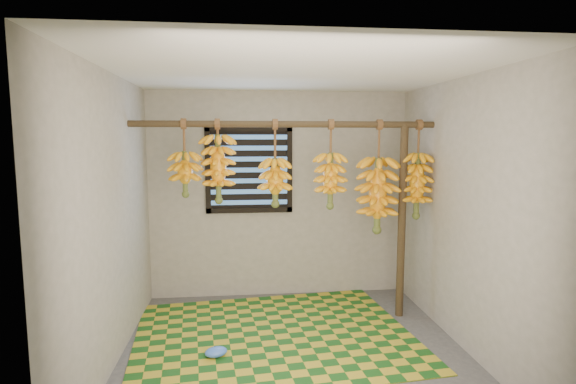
{
  "coord_description": "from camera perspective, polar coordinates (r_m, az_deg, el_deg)",
  "views": [
    {
      "loc": [
        -0.47,
        -3.71,
        1.87
      ],
      "look_at": [
        0.0,
        0.55,
        1.35
      ],
      "focal_mm": 28.0,
      "sensor_mm": 36.0,
      "label": 1
    }
  ],
  "objects": [
    {
      "name": "ceiling",
      "position": [
        3.77,
        0.95,
        15.08
      ],
      "size": [
        3.0,
        3.0,
        0.01
      ],
      "primitive_type": "cube",
      "color": "silver",
      "rests_on": "wall_back"
    },
    {
      "name": "floor",
      "position": [
        4.18,
        0.88,
        -19.73
      ],
      "size": [
        3.0,
        3.0,
        0.01
      ],
      "primitive_type": "cube",
      "color": "#454545",
      "rests_on": "ground"
    },
    {
      "name": "banana_bunch_a",
      "position": [
        4.45,
        -12.94,
        2.28
      ],
      "size": [
        0.31,
        0.31,
        0.75
      ],
      "color": "brown",
      "rests_on": "hanging_pole"
    },
    {
      "name": "hanging_pole",
      "position": [
        4.43,
        -0.21,
        8.61
      ],
      "size": [
        3.0,
        0.06,
        0.06
      ],
      "primitive_type": "cylinder",
      "rotation": [
        0.0,
        1.57,
        0.0
      ],
      "color": "#443520",
      "rests_on": "wall_left"
    },
    {
      "name": "woven_mat",
      "position": [
        4.48,
        -1.78,
        -17.69
      ],
      "size": [
        2.76,
        2.31,
        0.01
      ],
      "primitive_type": "cube",
      "rotation": [
        0.0,
        0.0,
        0.1
      ],
      "color": "#174E17",
      "rests_on": "floor"
    },
    {
      "name": "plastic_bag",
      "position": [
        4.11,
        -9.13,
        -19.41
      ],
      "size": [
        0.23,
        0.2,
        0.08
      ],
      "primitive_type": "ellipsoid",
      "rotation": [
        0.0,
        0.0,
        0.36
      ],
      "color": "#3C6FE2",
      "rests_on": "woven_mat"
    },
    {
      "name": "banana_bunch_e",
      "position": [
        4.66,
        11.32,
        -0.38
      ],
      "size": [
        0.41,
        0.41,
        1.14
      ],
      "color": "brown",
      "rests_on": "hanging_pole"
    },
    {
      "name": "banana_bunch_c",
      "position": [
        4.44,
        -1.63,
        1.29
      ],
      "size": [
        0.31,
        0.31,
        0.86
      ],
      "color": "brown",
      "rests_on": "hanging_pole"
    },
    {
      "name": "wall_right",
      "position": [
        4.25,
        21.5,
        -2.63
      ],
      "size": [
        0.01,
        3.0,
        2.4
      ],
      "primitive_type": "cube",
      "color": "gray",
      "rests_on": "floor"
    },
    {
      "name": "support_post",
      "position": [
        4.79,
        14.25,
        -3.76
      ],
      "size": [
        0.08,
        0.08,
        2.0
      ],
      "primitive_type": "cylinder",
      "color": "#443520",
      "rests_on": "floor"
    },
    {
      "name": "wall_left",
      "position": [
        3.9,
        -21.61,
        -3.44
      ],
      "size": [
        0.01,
        3.0,
        2.4
      ],
      "primitive_type": "cube",
      "color": "gray",
      "rests_on": "floor"
    },
    {
      "name": "banana_bunch_d",
      "position": [
        4.52,
        5.39,
        1.49
      ],
      "size": [
        0.3,
        0.3,
        0.89
      ],
      "color": "brown",
      "rests_on": "hanging_pole"
    },
    {
      "name": "window",
      "position": [
        5.2,
        -4.97,
        2.81
      ],
      "size": [
        1.0,
        0.04,
        1.0
      ],
      "color": "black",
      "rests_on": "wall_back"
    },
    {
      "name": "banana_bunch_f",
      "position": [
        4.79,
        16.06,
        0.81
      ],
      "size": [
        0.3,
        0.3,
        1.0
      ],
      "color": "brown",
      "rests_on": "hanging_pole"
    },
    {
      "name": "wall_back",
      "position": [
        5.27,
        -1.14,
        -0.38
      ],
      "size": [
        3.0,
        0.01,
        2.4
      ],
      "primitive_type": "cube",
      "color": "gray",
      "rests_on": "floor"
    },
    {
      "name": "banana_bunch_b",
      "position": [
        4.42,
        -8.85,
        2.95
      ],
      "size": [
        0.32,
        0.32,
        0.81
      ],
      "color": "brown",
      "rests_on": "hanging_pole"
    }
  ]
}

